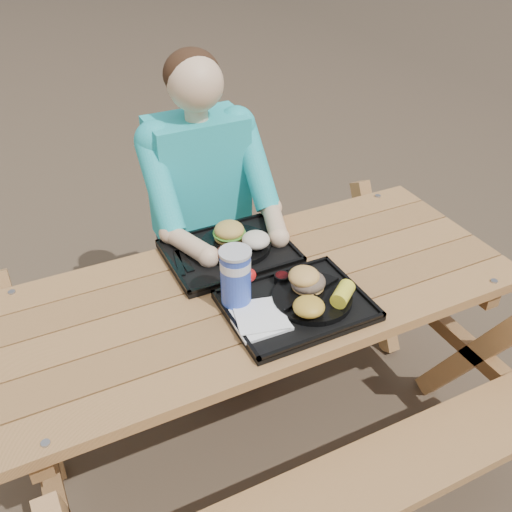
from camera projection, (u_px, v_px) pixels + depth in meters
name	position (u px, v px, depth m)	size (l,w,h in m)	color
ground	(256.00, 429.00, 2.37)	(60.00, 60.00, 0.00)	#999999
picnic_table	(256.00, 365.00, 2.15)	(1.80, 1.49, 0.75)	#999999
tray_near	(296.00, 306.00, 1.84)	(0.45, 0.35, 0.02)	black
tray_far	(229.00, 253.00, 2.09)	(0.45, 0.35, 0.02)	black
plate_near	(312.00, 298.00, 1.84)	(0.26, 0.26, 0.02)	black
plate_far	(236.00, 245.00, 2.09)	(0.26, 0.26, 0.02)	black
napkin_stack	(259.00, 319.00, 1.76)	(0.16, 0.16, 0.02)	white
soda_cup	(236.00, 279.00, 1.78)	(0.10, 0.10, 0.19)	#1837B4
condiment_bbq	(282.00, 279.00, 1.92)	(0.05, 0.05, 0.03)	black
condiment_mustard	(297.00, 275.00, 1.93)	(0.06, 0.06, 0.03)	gold
sandwich	(309.00, 274.00, 1.84)	(0.11, 0.11, 0.11)	#E3A450
mac_cheese	(309.00, 307.00, 1.75)	(0.10, 0.10, 0.05)	gold
corn_cob	(343.00, 294.00, 1.80)	(0.09, 0.09, 0.05)	#FFF235
cutlery_far	(184.00, 260.00, 2.03)	(0.03, 0.15, 0.01)	black
burger	(229.00, 227.00, 2.08)	(0.11, 0.11, 0.10)	gold
baked_beans	(227.00, 252.00, 2.01)	(0.08, 0.08, 0.04)	#531A10
potato_salad	(256.00, 240.00, 2.05)	(0.10, 0.10, 0.06)	#EFE3CA
diner	(204.00, 228.00, 2.46)	(0.48, 0.84, 1.28)	#19AFAB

